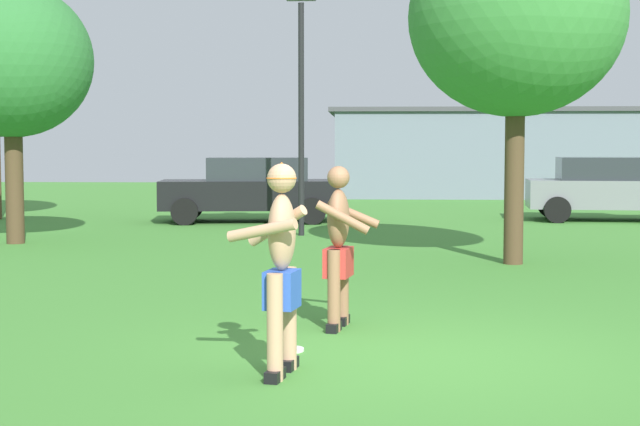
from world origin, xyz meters
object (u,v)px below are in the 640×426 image
object	(u,v)px
player_with_cap	(281,259)
car_gray_far_end	(614,188)
tree_left_field	(12,61)
tree_right_field	(517,18)
player_in_red	(339,243)
frisbee	(290,350)
lamp_post	(301,84)
car_black_near_post	(251,188)

from	to	relation	value
player_with_cap	car_gray_far_end	distance (m)	17.73
player_with_cap	tree_left_field	size ratio (longest dim) A/B	0.35
tree_right_field	player_in_red	bearing A→B (deg)	-115.56
player_in_red	tree_left_field	xyz separation A→B (m)	(-6.41, 8.17, 2.58)
frisbee	car_gray_far_end	world-z (taller)	car_gray_far_end
player_in_red	car_gray_far_end	bearing A→B (deg)	65.81
car_gray_far_end	tree_left_field	size ratio (longest dim) A/B	0.90
lamp_post	player_with_cap	bearing A→B (deg)	-86.91
car_gray_far_end	lamp_post	size ratio (longest dim) A/B	0.88
player_in_red	car_black_near_post	bearing A→B (deg)	100.57
car_gray_far_end	lamp_post	xyz separation A→B (m)	(-7.50, -4.28, 2.32)
lamp_post	tree_left_field	world-z (taller)	lamp_post
car_black_near_post	tree_left_field	bearing A→B (deg)	-125.76
player_with_cap	tree_left_field	world-z (taller)	tree_left_field
tree_left_field	player_with_cap	bearing A→B (deg)	-59.51
car_black_near_post	lamp_post	size ratio (longest dim) A/B	0.89
player_with_cap	player_in_red	distance (m)	2.06
frisbee	tree_right_field	size ratio (longest dim) A/B	0.05
player_in_red	tree_left_field	distance (m)	10.70
player_in_red	tree_left_field	world-z (taller)	tree_left_field
car_black_near_post	car_gray_far_end	size ratio (longest dim) A/B	1.00
player_in_red	tree_left_field	size ratio (longest dim) A/B	0.34
car_gray_far_end	tree_right_field	bearing A→B (deg)	-113.34
player_with_cap	car_gray_far_end	world-z (taller)	player_with_cap
player_with_cap	player_in_red	xyz separation A→B (m)	(0.41, 2.02, -0.07)
frisbee	car_gray_far_end	bearing A→B (deg)	66.07
player_with_cap	player_in_red	world-z (taller)	player_with_cap
player_with_cap	tree_left_field	xyz separation A→B (m)	(-6.00, 10.19, 2.50)
player_in_red	car_gray_far_end	xyz separation A→B (m)	(6.44, 14.33, -0.05)
player_with_cap	car_black_near_post	size ratio (longest dim) A/B	0.39
car_gray_far_end	tree_left_field	bearing A→B (deg)	-154.39
player_in_red	frisbee	size ratio (longest dim) A/B	6.36
player_with_cap	tree_right_field	xyz separation A→B (m)	(3.01, 7.46, 2.89)
frisbee	tree_right_field	world-z (taller)	tree_right_field
lamp_post	car_black_near_post	bearing A→B (deg)	112.67
player_with_cap	frisbee	world-z (taller)	player_with_cap
car_gray_far_end	lamp_post	distance (m)	8.94
car_gray_far_end	lamp_post	world-z (taller)	lamp_post
player_in_red	car_black_near_post	xyz separation A→B (m)	(-2.53, 13.56, -0.05)
player_with_cap	car_gray_far_end	bearing A→B (deg)	67.27
car_black_near_post	tree_right_field	xyz separation A→B (m)	(5.13, -8.12, 3.02)
car_gray_far_end	tree_right_field	size ratio (longest dim) A/B	0.82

